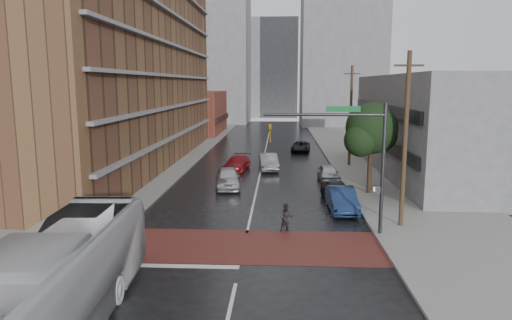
# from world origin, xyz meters

# --- Properties ---
(ground) EXTENTS (160.00, 160.00, 0.00)m
(ground) POSITION_xyz_m (0.00, 0.00, 0.00)
(ground) COLOR black
(ground) RESTS_ON ground
(crosswalk) EXTENTS (14.00, 5.00, 0.02)m
(crosswalk) POSITION_xyz_m (0.00, 0.50, 0.01)
(crosswalk) COLOR maroon
(crosswalk) RESTS_ON ground
(sidewalk_west) EXTENTS (9.00, 90.00, 0.15)m
(sidewalk_west) POSITION_xyz_m (-11.50, 25.00, 0.07)
(sidewalk_west) COLOR gray
(sidewalk_west) RESTS_ON ground
(sidewalk_east) EXTENTS (9.00, 90.00, 0.15)m
(sidewalk_east) POSITION_xyz_m (11.50, 25.00, 0.07)
(sidewalk_east) COLOR gray
(sidewalk_east) RESTS_ON ground
(apartment_block) EXTENTS (10.00, 44.00, 28.00)m
(apartment_block) POSITION_xyz_m (-14.00, 24.00, 14.00)
(apartment_block) COLOR brown
(apartment_block) RESTS_ON ground
(storefront_west) EXTENTS (8.00, 16.00, 7.00)m
(storefront_west) POSITION_xyz_m (-12.00, 54.00, 3.50)
(storefront_west) COLOR brown
(storefront_west) RESTS_ON ground
(building_east) EXTENTS (11.00, 26.00, 9.00)m
(building_east) POSITION_xyz_m (16.50, 20.00, 4.50)
(building_east) COLOR gray
(building_east) RESTS_ON ground
(distant_tower_west) EXTENTS (18.00, 16.00, 32.00)m
(distant_tower_west) POSITION_xyz_m (-14.00, 78.00, 16.00)
(distant_tower_west) COLOR gray
(distant_tower_west) RESTS_ON ground
(distant_tower_east) EXTENTS (16.00, 14.00, 36.00)m
(distant_tower_east) POSITION_xyz_m (14.00, 72.00, 18.00)
(distant_tower_east) COLOR gray
(distant_tower_east) RESTS_ON ground
(distant_tower_center) EXTENTS (12.00, 10.00, 24.00)m
(distant_tower_center) POSITION_xyz_m (0.00, 95.00, 12.00)
(distant_tower_center) COLOR gray
(distant_tower_center) RESTS_ON ground
(street_tree) EXTENTS (4.20, 4.10, 6.90)m
(street_tree) POSITION_xyz_m (8.52, 12.03, 4.73)
(street_tree) COLOR #332319
(street_tree) RESTS_ON ground
(signal_mast) EXTENTS (6.50, 0.30, 7.20)m
(signal_mast) POSITION_xyz_m (5.85, 2.50, 4.73)
(signal_mast) COLOR #2D2D33
(signal_mast) RESTS_ON ground
(utility_pole_near) EXTENTS (1.60, 0.26, 10.00)m
(utility_pole_near) POSITION_xyz_m (8.80, 4.00, 5.14)
(utility_pole_near) COLOR #473321
(utility_pole_near) RESTS_ON ground
(utility_pole_far) EXTENTS (1.60, 0.26, 10.00)m
(utility_pole_far) POSITION_xyz_m (8.80, 24.00, 5.14)
(utility_pole_far) COLOR #473321
(utility_pole_far) RESTS_ON ground
(transit_bus) EXTENTS (3.52, 12.79, 3.53)m
(transit_bus) POSITION_xyz_m (-5.50, -8.48, 1.77)
(transit_bus) COLOR #BABABC
(transit_bus) RESTS_ON ground
(pedestrian_a) EXTENTS (0.64, 0.55, 1.48)m
(pedestrian_a) POSITION_xyz_m (2.17, 3.00, 0.74)
(pedestrian_a) COLOR black
(pedestrian_a) RESTS_ON ground
(pedestrian_b) EXTENTS (0.87, 0.73, 1.57)m
(pedestrian_b) POSITION_xyz_m (2.19, 3.00, 0.79)
(pedestrian_b) COLOR black
(pedestrian_b) RESTS_ON ground
(car_travel_a) EXTENTS (2.58, 5.03, 1.64)m
(car_travel_a) POSITION_xyz_m (-2.36, 13.67, 0.82)
(car_travel_a) COLOR #B7B8BF
(car_travel_a) RESTS_ON ground
(car_travel_b) EXTENTS (2.17, 4.91, 1.57)m
(car_travel_b) POSITION_xyz_m (0.72, 21.61, 0.78)
(car_travel_b) COLOR #929399
(car_travel_b) RESTS_ON ground
(car_travel_c) EXTENTS (2.59, 5.00, 1.39)m
(car_travel_c) POSITION_xyz_m (-2.29, 21.11, 0.69)
(car_travel_c) COLOR maroon
(car_travel_c) RESTS_ON ground
(suv_travel) EXTENTS (2.63, 4.82, 1.28)m
(suv_travel) POSITION_xyz_m (4.35, 33.67, 0.64)
(suv_travel) COLOR black
(suv_travel) RESTS_ON ground
(car_parked_near) EXTENTS (1.78, 4.75, 1.55)m
(car_parked_near) POSITION_xyz_m (5.86, 7.33, 0.77)
(car_parked_near) COLOR navy
(car_parked_near) RESTS_ON ground
(car_parked_mid) EXTENTS (2.24, 4.58, 1.28)m
(car_parked_mid) POSITION_xyz_m (5.87, 10.00, 0.64)
(car_parked_mid) COLOR black
(car_parked_mid) RESTS_ON ground
(car_parked_far) EXTENTS (1.78, 4.12, 1.38)m
(car_parked_far) POSITION_xyz_m (5.96, 16.61, 0.69)
(car_parked_far) COLOR #B3B6BB
(car_parked_far) RESTS_ON ground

